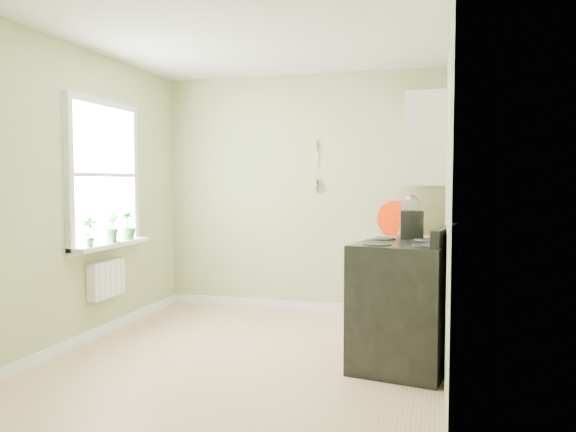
% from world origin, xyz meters
% --- Properties ---
extents(floor, '(3.20, 3.60, 0.02)m').
position_xyz_m(floor, '(0.00, 0.00, -0.01)').
color(floor, tan).
rests_on(floor, ground).
extents(ceiling, '(3.20, 3.60, 0.02)m').
position_xyz_m(ceiling, '(0.00, 0.00, 2.71)').
color(ceiling, white).
rests_on(ceiling, wall_back).
extents(wall_back, '(3.20, 0.02, 2.70)m').
position_xyz_m(wall_back, '(0.00, 1.81, 1.35)').
color(wall_back, '#B0BA7E').
rests_on(wall_back, floor).
extents(wall_left, '(0.02, 3.60, 2.70)m').
position_xyz_m(wall_left, '(-1.61, 0.00, 1.35)').
color(wall_left, '#B0BA7E').
rests_on(wall_left, floor).
extents(wall_right, '(0.02, 3.60, 2.70)m').
position_xyz_m(wall_right, '(1.61, 0.00, 1.35)').
color(wall_right, '#B0BA7E').
rests_on(wall_right, floor).
extents(base_cabinets, '(0.60, 1.60, 0.87)m').
position_xyz_m(base_cabinets, '(1.30, 1.00, 0.43)').
color(base_cabinets, white).
rests_on(base_cabinets, floor).
extents(countertop, '(0.64, 1.60, 0.04)m').
position_xyz_m(countertop, '(1.29, 1.00, 0.89)').
color(countertop, beige).
rests_on(countertop, base_cabinets).
extents(upper_cabinets, '(0.35, 1.40, 0.80)m').
position_xyz_m(upper_cabinets, '(1.43, 1.10, 1.85)').
color(upper_cabinets, white).
rests_on(upper_cabinets, wall_right).
extents(window, '(0.06, 1.14, 1.44)m').
position_xyz_m(window, '(-1.58, 0.30, 1.55)').
color(window, white).
rests_on(window, wall_left).
extents(window_sill, '(0.18, 1.14, 0.04)m').
position_xyz_m(window_sill, '(-1.51, 0.30, 0.88)').
color(window_sill, white).
rests_on(window_sill, wall_left).
extents(radiator, '(0.12, 0.50, 0.35)m').
position_xyz_m(radiator, '(-1.54, 0.25, 0.55)').
color(radiator, white).
rests_on(radiator, wall_left).
extents(wall_utensils, '(0.02, 0.14, 0.58)m').
position_xyz_m(wall_utensils, '(0.20, 1.78, 1.56)').
color(wall_utensils, beige).
rests_on(wall_utensils, wall_back).
extents(stove, '(0.85, 0.93, 1.13)m').
position_xyz_m(stove, '(1.28, 0.05, 0.51)').
color(stove, black).
rests_on(stove, floor).
extents(stand_mixer, '(0.22, 0.38, 0.45)m').
position_xyz_m(stand_mixer, '(1.27, 1.07, 1.10)').
color(stand_mixer, '#B2B2B7').
rests_on(stand_mixer, countertop).
extents(kettle, '(0.18, 0.11, 0.18)m').
position_xyz_m(kettle, '(1.13, 1.72, 1.00)').
color(kettle, silver).
rests_on(kettle, countertop).
extents(coffee_maker, '(0.21, 0.23, 0.33)m').
position_xyz_m(coffee_maker, '(1.31, 0.41, 1.07)').
color(coffee_maker, black).
rests_on(coffee_maker, countertop).
extents(red_tray, '(0.38, 0.14, 0.38)m').
position_xyz_m(red_tray, '(1.09, 1.53, 1.10)').
color(red_tray, '#BD2500').
rests_on(red_tray, countertop).
extents(jar, '(0.07, 0.07, 0.08)m').
position_xyz_m(jar, '(1.05, 0.99, 0.95)').
color(jar, beige).
rests_on(jar, countertop).
extents(plant_a, '(0.17, 0.15, 0.27)m').
position_xyz_m(plant_a, '(-1.50, -0.07, 1.04)').
color(plant_a, '#226D25').
rests_on(plant_a, window_sill).
extents(plant_b, '(0.21, 0.21, 0.30)m').
position_xyz_m(plant_b, '(-1.50, 0.29, 1.05)').
color(plant_b, '#226D25').
rests_on(plant_b, window_sill).
extents(plant_c, '(0.22, 0.22, 0.28)m').
position_xyz_m(plant_c, '(-1.50, 0.59, 1.04)').
color(plant_c, '#226D25').
rests_on(plant_c, window_sill).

